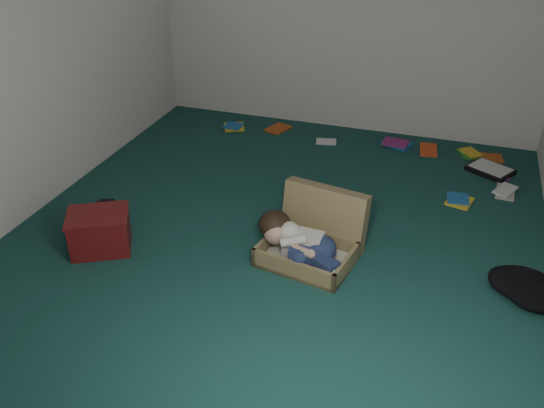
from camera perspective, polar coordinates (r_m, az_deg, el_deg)
The scene contains 11 objects.
floor at distance 4.48m, azimuth 0.61°, elevation -2.93°, with size 4.50×4.50×0.00m, color #16403B.
wall_back at distance 6.04m, azimuth 7.67°, elevation 19.07°, with size 4.50×4.50×0.00m, color silver.
wall_front at distance 2.10m, azimuth -18.62°, elevation -5.23°, with size 4.50×4.50×0.00m, color silver.
wall_left at distance 4.89m, azimuth -22.96°, elevation 14.35°, with size 4.50×4.50×0.00m, color silver.
suitcase at distance 4.19m, azimuth 4.21°, elevation -3.33°, with size 0.74×0.73×0.47m.
person at distance 4.06m, azimuth 2.71°, elevation -3.80°, with size 0.67×0.42×0.29m.
maroon_bin at distance 4.41m, azimuth -16.69°, elevation -2.62°, with size 0.55×0.51×0.30m.
backpack at distance 4.63m, azimuth -15.81°, elevation -1.48°, with size 0.36×0.29×0.21m, color black, non-canonical shape.
clothing_pile at distance 4.15m, azimuth 22.74°, elevation -7.52°, with size 0.48×0.39×0.15m, color black, non-canonical shape.
paper_tray at distance 5.74m, azimuth 20.82°, elevation 3.18°, with size 0.46×0.43×0.05m.
book_scatter at distance 5.83m, azimuth 12.78°, elevation 4.73°, with size 3.00×1.27×0.02m.
Camera 1 is at (1.14, -3.56, 2.47)m, focal length 38.00 mm.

